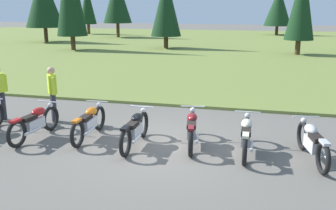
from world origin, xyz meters
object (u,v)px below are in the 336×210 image
(motorcycle_silver, at_px, (312,142))
(rider_checking_bike, at_px, (52,91))
(motorcycle_orange, at_px, (89,122))
(motorcycle_red, at_px, (35,122))
(motorcycle_maroon, at_px, (192,129))
(motorcycle_cream, at_px, (246,136))
(motorcycle_black, at_px, (135,129))

(motorcycle_silver, height_order, rider_checking_bike, rider_checking_bike)
(motorcycle_orange, bearing_deg, motorcycle_red, -165.02)
(motorcycle_red, relative_size, rider_checking_bike, 1.26)
(motorcycle_red, relative_size, motorcycle_maroon, 1.01)
(motorcycle_red, xyz_separation_m, motorcycle_cream, (5.41, 0.29, 0.00))
(motorcycle_red, relative_size, motorcycle_orange, 1.00)
(motorcycle_black, bearing_deg, motorcycle_cream, 3.77)
(motorcycle_black, bearing_deg, rider_checking_bike, 156.26)
(motorcycle_cream, distance_m, motorcycle_silver, 1.46)
(motorcycle_black, distance_m, motorcycle_cream, 2.69)
(motorcycle_cream, height_order, motorcycle_silver, same)
(motorcycle_orange, xyz_separation_m, motorcycle_black, (1.36, -0.25, 0.00))
(motorcycle_maroon, bearing_deg, motorcycle_silver, -5.37)
(motorcycle_cream, bearing_deg, motorcycle_black, -176.23)
(motorcycle_maroon, bearing_deg, motorcycle_orange, -177.49)
(motorcycle_cream, bearing_deg, rider_checking_bike, 168.54)
(motorcycle_maroon, relative_size, motorcycle_silver, 1.01)
(motorcycle_maroon, height_order, motorcycle_silver, same)
(motorcycle_cream, height_order, rider_checking_bike, rider_checking_bike)
(motorcycle_maroon, bearing_deg, motorcycle_black, -164.72)
(motorcycle_orange, xyz_separation_m, motorcycle_silver, (5.50, -0.14, 0.00))
(motorcycle_orange, relative_size, rider_checking_bike, 1.26)
(rider_checking_bike, bearing_deg, motorcycle_orange, -32.84)
(motorcycle_black, xyz_separation_m, motorcycle_maroon, (1.35, 0.37, 0.00))
(motorcycle_orange, bearing_deg, motorcycle_cream, -1.05)
(motorcycle_red, height_order, motorcycle_maroon, same)
(motorcycle_orange, xyz_separation_m, motorcycle_cream, (4.04, -0.07, 0.00))
(rider_checking_bike, bearing_deg, motorcycle_red, -77.78)
(motorcycle_red, height_order, rider_checking_bike, rider_checking_bike)
(motorcycle_red, distance_m, motorcycle_maroon, 4.11)
(motorcycle_red, distance_m, motorcycle_orange, 1.42)
(motorcycle_red, bearing_deg, rider_checking_bike, 102.22)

